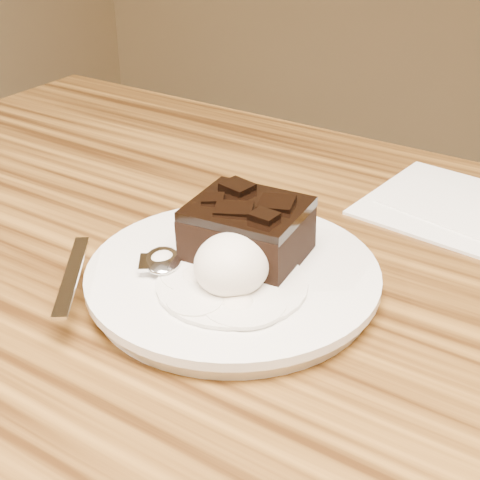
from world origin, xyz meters
The scene contains 8 objects.
plate centered at (-0.07, 0.04, 0.76)m, with size 0.23×0.23×0.02m, color silver.
brownie centered at (-0.07, 0.06, 0.79)m, with size 0.09×0.07×0.04m, color black.
ice_cream_scoop centered at (-0.05, 0.02, 0.79)m, with size 0.06×0.06×0.05m, color white.
melt_puddle centered at (-0.05, 0.02, 0.77)m, with size 0.11×0.11×0.00m, color white.
spoon centered at (-0.11, 0.01, 0.77)m, with size 0.03×0.17×0.01m, color silver, non-canonical shape.
napkin centered at (0.03, 0.27, 0.75)m, with size 0.15×0.15×0.01m, color white.
crumb_a centered at (-0.06, 0.02, 0.77)m, with size 0.01×0.01×0.00m, color black.
crumb_b centered at (-0.05, 0.03, 0.77)m, with size 0.01×0.01×0.00m, color black.
Camera 1 is at (0.19, -0.35, 1.06)m, focal length 52.81 mm.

